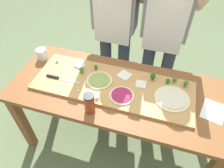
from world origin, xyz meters
name	(u,v)px	position (x,y,z in m)	size (l,w,h in m)	color
ground_plane	(116,139)	(0.00, 0.00, 0.00)	(8.00, 8.00, 0.00)	#60704C
prep_table	(117,98)	(0.00, 0.00, 0.65)	(1.70, 0.72, 0.76)	brown
cutting_board	(113,86)	(-0.04, 0.01, 0.77)	(1.25, 0.44, 0.02)	tan
chefs_knife	(58,78)	(-0.48, -0.05, 0.79)	(0.29, 0.02, 0.02)	#B7BABF
pizza_whole_cheese_artichoke	(172,98)	(0.42, 0.00, 0.79)	(0.26, 0.26, 0.02)	beige
pizza_whole_pesto_green	(99,80)	(-0.16, 0.02, 0.79)	(0.21, 0.21, 0.02)	beige
pizza_whole_beet_magenta	(122,95)	(0.06, -0.08, 0.79)	(0.19, 0.19, 0.02)	beige
pizza_slice_far_left	(80,65)	(-0.38, 0.15, 0.79)	(0.07, 0.07, 0.01)	silver
pizza_slice_near_left	(141,84)	(0.17, 0.08, 0.79)	(0.08, 0.08, 0.01)	silver
pizza_slice_far_right	(124,75)	(0.02, 0.14, 0.79)	(0.10, 0.10, 0.01)	silver
broccoli_floret_back_left	(175,79)	(0.42, 0.19, 0.81)	(0.03, 0.03, 0.05)	#3F7220
broccoli_floret_center_right	(153,76)	(0.25, 0.16, 0.82)	(0.04, 0.04, 0.06)	#2C5915
broccoli_floret_front_right	(82,70)	(-0.32, 0.07, 0.82)	(0.04, 0.04, 0.06)	#3F7220
broccoli_floret_center_left	(96,67)	(-0.23, 0.14, 0.81)	(0.03, 0.03, 0.05)	#366618
broccoli_floret_back_mid	(168,81)	(0.37, 0.16, 0.81)	(0.03, 0.03, 0.04)	#366618
broccoli_floret_front_left	(186,83)	(0.50, 0.16, 0.82)	(0.04, 0.04, 0.06)	#3F7220
cheese_crumble_a	(78,91)	(-0.27, -0.13, 0.79)	(0.01, 0.01, 0.01)	white
cheese_crumble_b	(97,98)	(-0.11, -0.16, 0.79)	(0.02, 0.02, 0.02)	silver
cheese_crumble_c	(57,61)	(-0.59, 0.14, 0.79)	(0.02, 0.02, 0.02)	silver
flour_cup	(42,54)	(-0.75, 0.17, 0.80)	(0.09, 0.09, 0.10)	white
sauce_jar	(89,103)	(-0.12, -0.26, 0.84)	(0.08, 0.08, 0.16)	#99381E
recipe_note	(213,111)	(0.71, -0.01, 0.76)	(0.15, 0.19, 0.00)	white
cook_left	(115,18)	(-0.21, 0.64, 1.00)	(0.54, 0.39, 1.67)	#333847
cook_right	(165,26)	(0.25, 0.64, 1.00)	(0.54, 0.39, 1.67)	#333847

